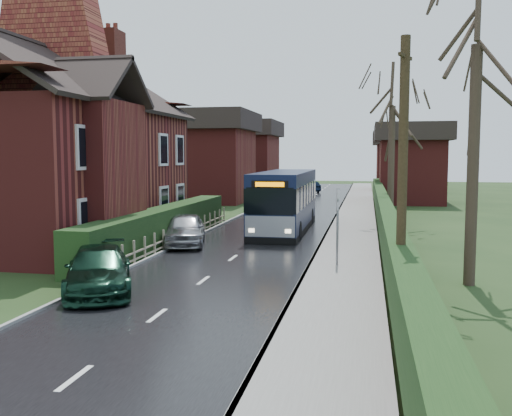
% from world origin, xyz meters
% --- Properties ---
extents(ground, '(140.00, 140.00, 0.00)m').
position_xyz_m(ground, '(0.00, 0.00, 0.00)').
color(ground, '#2B421C').
rests_on(ground, ground).
extents(road, '(6.00, 100.00, 0.02)m').
position_xyz_m(road, '(0.00, 10.00, 0.01)').
color(road, black).
rests_on(road, ground).
extents(pavement, '(2.50, 100.00, 0.14)m').
position_xyz_m(pavement, '(4.25, 10.00, 0.07)').
color(pavement, slate).
rests_on(pavement, ground).
extents(kerb_right, '(0.12, 100.00, 0.14)m').
position_xyz_m(kerb_right, '(3.05, 10.00, 0.07)').
color(kerb_right, gray).
rests_on(kerb_right, ground).
extents(kerb_left, '(0.12, 100.00, 0.10)m').
position_xyz_m(kerb_left, '(-3.05, 10.00, 0.05)').
color(kerb_left, gray).
rests_on(kerb_left, ground).
extents(front_hedge, '(1.20, 16.00, 1.60)m').
position_xyz_m(front_hedge, '(-3.90, 5.00, 0.80)').
color(front_hedge, black).
rests_on(front_hedge, ground).
extents(picket_fence, '(0.10, 16.00, 0.90)m').
position_xyz_m(picket_fence, '(-3.15, 5.00, 0.45)').
color(picket_fence, gray).
rests_on(picket_fence, ground).
extents(right_wall_hedge, '(0.60, 50.00, 1.80)m').
position_xyz_m(right_wall_hedge, '(5.80, 10.00, 1.02)').
color(right_wall_hedge, maroon).
rests_on(right_wall_hedge, ground).
extents(brick_house, '(9.30, 14.60, 10.30)m').
position_xyz_m(brick_house, '(-8.73, 4.78, 4.38)').
color(brick_house, maroon).
rests_on(brick_house, ground).
extents(bus, '(2.41, 10.18, 3.08)m').
position_xyz_m(bus, '(0.80, 10.41, 1.53)').
color(bus, black).
rests_on(bus, ground).
extents(car_silver, '(2.63, 4.41, 1.41)m').
position_xyz_m(car_silver, '(-2.80, 4.73, 0.70)').
color(car_silver, '#A1A2A6').
rests_on(car_silver, ground).
extents(car_green, '(3.47, 4.75, 1.28)m').
position_xyz_m(car_green, '(-2.54, -3.95, 0.64)').
color(car_green, black).
rests_on(car_green, ground).
extents(car_distant, '(2.62, 3.79, 1.18)m').
position_xyz_m(car_distant, '(-0.98, 41.39, 0.59)').
color(car_distant, black).
rests_on(car_distant, ground).
extents(bus_stop_sign, '(0.09, 0.42, 2.79)m').
position_xyz_m(bus_stop_sign, '(4.00, 0.79, 1.84)').
color(bus_stop_sign, slate).
rests_on(bus_stop_sign, ground).
extents(telegraph_pole, '(0.37, 0.83, 6.69)m').
position_xyz_m(telegraph_pole, '(5.80, -5.00, 3.38)').
color(telegraph_pole, black).
rests_on(telegraph_pole, ground).
extents(tree_right_near, '(4.73, 4.73, 10.22)m').
position_xyz_m(tree_right_near, '(8.07, -0.96, 7.63)').
color(tree_right_near, '#32261D').
rests_on(tree_right_near, ground).
extents(tree_right_far, '(4.86, 4.86, 9.40)m').
position_xyz_m(tree_right_far, '(6.24, 13.06, 7.02)').
color(tree_right_far, '#33281E').
rests_on(tree_right_far, ground).
extents(tree_house_side, '(4.89, 4.89, 11.11)m').
position_xyz_m(tree_house_side, '(-12.61, 14.63, 8.30)').
color(tree_house_side, '#3A2D22').
rests_on(tree_house_side, ground).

